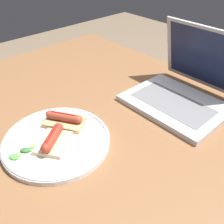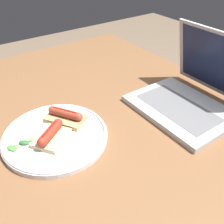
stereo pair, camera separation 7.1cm
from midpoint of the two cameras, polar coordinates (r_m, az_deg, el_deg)
desk at (r=0.81m, az=0.53°, el=-5.49°), size 1.41×0.86×0.75m
laptop at (r=0.86m, az=13.88°, el=4.75°), size 0.32×0.30×0.24m
plate at (r=0.71m, az=-15.37°, el=-6.38°), size 0.29×0.29×0.02m
sausage_toast_left at (r=0.68m, az=-16.28°, el=-6.33°), size 0.12×0.12×0.04m
sausage_toast_middle at (r=0.75m, az=-13.53°, el=-1.86°), size 0.13×0.12×0.04m
salad_pile at (r=0.70m, az=-22.51°, el=-8.62°), size 0.04×0.08×0.01m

